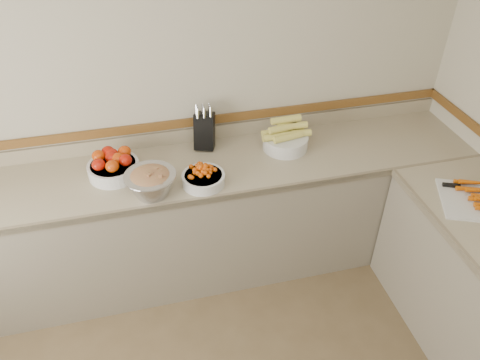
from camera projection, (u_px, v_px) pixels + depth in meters
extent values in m
plane|color=#B5AD95|center=(162.00, 90.00, 2.97)|extent=(4.00, 0.00, 4.00)
cube|color=gray|center=(175.00, 173.00, 2.98)|extent=(4.00, 0.65, 0.04)
cube|color=gray|center=(180.00, 225.00, 3.25)|extent=(4.00, 0.63, 0.86)
cube|color=#76674F|center=(182.00, 204.00, 2.73)|extent=(4.00, 0.02, 0.04)
cube|color=gray|center=(168.00, 138.00, 3.18)|extent=(4.00, 0.02, 0.10)
cube|color=brown|center=(166.00, 125.00, 3.11)|extent=(4.00, 0.02, 0.06)
cube|color=black|center=(204.00, 131.00, 3.11)|extent=(0.18, 0.19, 0.26)
cylinder|color=silver|center=(198.00, 113.00, 2.99)|extent=(0.03, 0.04, 0.07)
cylinder|color=silver|center=(204.00, 113.00, 3.00)|extent=(0.03, 0.04, 0.07)
cylinder|color=silver|center=(211.00, 112.00, 3.00)|extent=(0.03, 0.04, 0.07)
cylinder|color=silver|center=(197.00, 111.00, 3.01)|extent=(0.03, 0.04, 0.07)
cylinder|color=silver|center=(203.00, 111.00, 3.02)|extent=(0.03, 0.04, 0.07)
cylinder|color=silver|center=(210.00, 110.00, 3.02)|extent=(0.03, 0.04, 0.07)
cylinder|color=silver|center=(196.00, 110.00, 3.03)|extent=(0.03, 0.04, 0.07)
cylinder|color=silver|center=(203.00, 109.00, 3.04)|extent=(0.03, 0.04, 0.07)
cylinder|color=silver|center=(209.00, 108.00, 3.04)|extent=(0.03, 0.04, 0.07)
cylinder|color=silver|center=(114.00, 169.00, 2.90)|extent=(0.32, 0.32, 0.08)
torus|color=silver|center=(113.00, 164.00, 2.88)|extent=(0.32, 0.32, 0.01)
cylinder|color=white|center=(113.00, 164.00, 2.88)|extent=(0.28, 0.28, 0.01)
ellipsoid|color=#AA1406|center=(99.00, 165.00, 2.81)|extent=(0.08, 0.08, 0.07)
ellipsoid|color=#BA3706|center=(112.00, 166.00, 2.79)|extent=(0.08, 0.08, 0.07)
ellipsoid|color=#AA1406|center=(125.00, 160.00, 2.85)|extent=(0.08, 0.08, 0.07)
ellipsoid|color=#BA3706|center=(98.00, 156.00, 2.88)|extent=(0.08, 0.08, 0.07)
ellipsoid|color=#AA1406|center=(112.00, 157.00, 2.87)|extent=(0.08, 0.08, 0.07)
ellipsoid|color=#BA3706|center=(124.00, 152.00, 2.92)|extent=(0.08, 0.08, 0.07)
ellipsoid|color=#AA1406|center=(108.00, 152.00, 2.92)|extent=(0.08, 0.08, 0.07)
ellipsoid|color=#BA3706|center=(118.00, 159.00, 2.86)|extent=(0.08, 0.08, 0.07)
ellipsoid|color=#AA1406|center=(112.00, 154.00, 2.90)|extent=(0.08, 0.08, 0.07)
cylinder|color=silver|center=(203.00, 179.00, 2.84)|extent=(0.26, 0.26, 0.07)
torus|color=silver|center=(203.00, 176.00, 2.82)|extent=(0.26, 0.26, 0.01)
cylinder|color=white|center=(203.00, 176.00, 2.82)|extent=(0.23, 0.23, 0.01)
sphere|color=#C04506|center=(200.00, 166.00, 2.83)|extent=(0.03, 0.03, 0.03)
sphere|color=#C04506|center=(219.00, 172.00, 2.81)|extent=(0.03, 0.03, 0.03)
sphere|color=#C04506|center=(198.00, 179.00, 2.74)|extent=(0.03, 0.03, 0.03)
sphere|color=#C04506|center=(198.00, 166.00, 2.83)|extent=(0.03, 0.03, 0.03)
sphere|color=#C04506|center=(201.00, 167.00, 2.79)|extent=(0.03, 0.03, 0.03)
sphere|color=#C04506|center=(195.00, 169.00, 2.80)|extent=(0.03, 0.03, 0.03)
sphere|color=#C04506|center=(196.00, 169.00, 2.78)|extent=(0.03, 0.03, 0.03)
sphere|color=#C04506|center=(203.00, 182.00, 2.73)|extent=(0.03, 0.03, 0.03)
sphere|color=#C04506|center=(201.00, 175.00, 2.76)|extent=(0.03, 0.03, 0.03)
sphere|color=#C04506|center=(211.00, 169.00, 2.80)|extent=(0.03, 0.03, 0.03)
sphere|color=#C04506|center=(213.00, 166.00, 2.85)|extent=(0.03, 0.03, 0.03)
sphere|color=#C04506|center=(194.00, 169.00, 2.79)|extent=(0.03, 0.03, 0.03)
sphere|color=#C04506|center=(190.00, 177.00, 2.76)|extent=(0.03, 0.03, 0.03)
sphere|color=#C04506|center=(214.00, 177.00, 2.76)|extent=(0.03, 0.03, 0.03)
sphere|color=#C04506|center=(211.00, 167.00, 2.81)|extent=(0.03, 0.03, 0.03)
sphere|color=#C04506|center=(193.00, 172.00, 2.79)|extent=(0.03, 0.03, 0.03)
sphere|color=#C04506|center=(210.00, 173.00, 2.78)|extent=(0.03, 0.03, 0.03)
sphere|color=#C04506|center=(203.00, 165.00, 2.83)|extent=(0.03, 0.03, 0.03)
sphere|color=#C04506|center=(218.00, 174.00, 2.79)|extent=(0.03, 0.03, 0.03)
sphere|color=#C04506|center=(196.00, 167.00, 2.83)|extent=(0.03, 0.03, 0.03)
sphere|color=#C04506|center=(202.00, 167.00, 2.78)|extent=(0.03, 0.03, 0.03)
sphere|color=#C04506|center=(204.00, 164.00, 2.86)|extent=(0.03, 0.03, 0.03)
sphere|color=#C04506|center=(211.00, 170.00, 2.80)|extent=(0.03, 0.03, 0.03)
sphere|color=#C04506|center=(212.00, 166.00, 2.84)|extent=(0.03, 0.03, 0.03)
sphere|color=#C04506|center=(199.00, 164.00, 2.87)|extent=(0.03, 0.03, 0.03)
sphere|color=#C04506|center=(191.00, 177.00, 2.76)|extent=(0.03, 0.03, 0.03)
sphere|color=#C04506|center=(193.00, 170.00, 2.80)|extent=(0.03, 0.03, 0.03)
sphere|color=#C04506|center=(196.00, 166.00, 2.84)|extent=(0.03, 0.03, 0.03)
sphere|color=#C04506|center=(208.00, 166.00, 2.83)|extent=(0.03, 0.03, 0.03)
sphere|color=#C04506|center=(205.00, 164.00, 2.87)|extent=(0.03, 0.03, 0.03)
sphere|color=#C04506|center=(195.00, 170.00, 2.80)|extent=(0.03, 0.03, 0.03)
sphere|color=#C04506|center=(204.00, 168.00, 2.79)|extent=(0.03, 0.03, 0.03)
sphere|color=#C04506|center=(209.00, 176.00, 2.76)|extent=(0.03, 0.03, 0.03)
sphere|color=#C04506|center=(190.00, 173.00, 2.79)|extent=(0.03, 0.03, 0.03)
sphere|color=#C04506|center=(200.00, 165.00, 2.84)|extent=(0.03, 0.03, 0.03)
sphere|color=#C04506|center=(207.00, 171.00, 2.78)|extent=(0.03, 0.03, 0.03)
sphere|color=#C04506|center=(199.00, 167.00, 2.79)|extent=(0.03, 0.03, 0.03)
sphere|color=#C04506|center=(209.00, 166.00, 2.83)|extent=(0.03, 0.03, 0.03)
sphere|color=#C04506|center=(204.00, 166.00, 2.81)|extent=(0.03, 0.03, 0.03)
sphere|color=#C04506|center=(194.00, 169.00, 2.80)|extent=(0.03, 0.03, 0.03)
sphere|color=#C04506|center=(197.00, 166.00, 2.84)|extent=(0.03, 0.03, 0.03)
sphere|color=#C04506|center=(203.00, 167.00, 2.78)|extent=(0.03, 0.03, 0.03)
cylinder|color=silver|center=(285.00, 142.00, 3.14)|extent=(0.30, 0.30, 0.09)
torus|color=silver|center=(286.00, 137.00, 3.12)|extent=(0.31, 0.31, 0.01)
cylinder|color=#CCC055|center=(277.00, 136.00, 3.08)|extent=(0.20, 0.06, 0.05)
cylinder|color=#CCC055|center=(288.00, 137.00, 3.07)|extent=(0.21, 0.08, 0.05)
cylinder|color=#CCC055|center=(296.00, 133.00, 3.10)|extent=(0.21, 0.07, 0.05)
cylinder|color=#CCC055|center=(276.00, 131.00, 3.12)|extent=(0.21, 0.07, 0.05)
cylinder|color=#CCC055|center=(289.00, 129.00, 3.15)|extent=(0.21, 0.08, 0.05)
cylinder|color=#CCC055|center=(283.00, 128.00, 3.07)|extent=(0.21, 0.08, 0.05)
cylinder|color=#CCC055|center=(292.00, 126.00, 3.09)|extent=(0.21, 0.06, 0.05)
cylinder|color=#CCC055|center=(286.00, 119.00, 3.07)|extent=(0.20, 0.05, 0.05)
cylinder|color=#B2B2BA|center=(151.00, 184.00, 2.73)|extent=(0.30, 0.30, 0.14)
torus|color=#B2B2BA|center=(150.00, 175.00, 2.69)|extent=(0.31, 0.31, 0.01)
ellipsoid|color=maroon|center=(150.00, 177.00, 2.70)|extent=(0.25, 0.25, 0.08)
cube|color=maroon|center=(145.00, 177.00, 2.67)|extent=(0.02, 0.02, 0.02)
cube|color=#77A34F|center=(154.00, 174.00, 2.68)|extent=(0.02, 0.02, 0.02)
cube|color=maroon|center=(150.00, 173.00, 2.68)|extent=(0.02, 0.02, 0.02)
cube|color=#77A34F|center=(164.00, 177.00, 2.67)|extent=(0.02, 0.02, 0.02)
cube|color=maroon|center=(149.00, 172.00, 2.71)|extent=(0.03, 0.03, 0.02)
cube|color=#77A34F|center=(161.00, 171.00, 2.71)|extent=(0.03, 0.03, 0.02)
cube|color=maroon|center=(160.00, 176.00, 2.65)|extent=(0.02, 0.02, 0.02)
cube|color=#77A34F|center=(149.00, 171.00, 2.70)|extent=(0.03, 0.03, 0.02)
cube|color=maroon|center=(149.00, 174.00, 2.69)|extent=(0.03, 0.03, 0.02)
cube|color=#77A34F|center=(152.00, 174.00, 2.67)|extent=(0.02, 0.02, 0.02)
cube|color=maroon|center=(156.00, 169.00, 2.71)|extent=(0.03, 0.03, 0.02)
cube|color=#77A34F|center=(155.00, 174.00, 2.68)|extent=(0.02, 0.02, 0.02)
cube|color=maroon|center=(149.00, 175.00, 2.65)|extent=(0.03, 0.03, 0.02)
cube|color=#77A34F|center=(147.00, 174.00, 2.66)|extent=(0.03, 0.03, 0.02)
cone|color=#C05206|center=(480.00, 191.00, 2.71)|extent=(0.18, 0.10, 0.03)
cone|color=#C05206|center=(476.00, 191.00, 2.75)|extent=(0.18, 0.10, 0.03)
cone|color=#C05206|center=(473.00, 189.00, 2.77)|extent=(0.18, 0.10, 0.03)
cone|color=#C05206|center=(471.00, 183.00, 2.78)|extent=(0.18, 0.10, 0.03)
cone|color=#C05206|center=(467.00, 183.00, 2.81)|extent=(0.18, 0.10, 0.03)
cube|color=silver|center=(472.00, 183.00, 2.83)|extent=(0.19, 0.11, 0.00)
cube|color=black|center=(451.00, 185.00, 2.80)|extent=(0.10, 0.06, 0.02)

